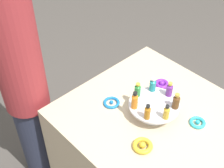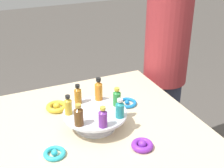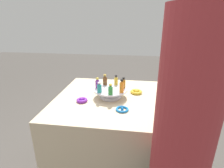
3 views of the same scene
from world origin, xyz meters
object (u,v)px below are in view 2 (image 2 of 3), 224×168
at_px(person_figure, 166,60).
at_px(bottle_orange, 99,90).
at_px(bottle_gold, 68,106).
at_px(ribbon_bow_blue, 127,103).
at_px(ribbon_bow_teal, 54,153).
at_px(display_stand, 95,117).
at_px(bottle_brown, 79,116).
at_px(ribbon_bow_gold, 57,107).
at_px(ribbon_bow_purple, 142,145).
at_px(bottle_amber, 78,95).
at_px(bottle_green, 117,97).
at_px(bottle_purple, 103,118).
at_px(bottle_teal, 120,109).

bearing_deg(person_figure, bottle_orange, -4.22).
height_order(bottle_gold, bottle_orange, bottle_orange).
bearing_deg(ribbon_bow_blue, ribbon_bow_teal, -61.47).
height_order(display_stand, bottle_orange, bottle_orange).
xyz_separation_m(bottle_brown, ribbon_bow_gold, (-0.29, -0.02, -0.11)).
distance_m(ribbon_bow_teal, ribbon_bow_purple, 0.36).
xyz_separation_m(display_stand, bottle_amber, (-0.11, -0.04, 0.07)).
distance_m(display_stand, person_figure, 0.80).
distance_m(bottle_brown, ribbon_bow_blue, 0.39).
xyz_separation_m(bottle_gold, ribbon_bow_purple, (0.26, 0.23, -0.11)).
distance_m(display_stand, ribbon_bow_blue, 0.26).
distance_m(bottle_green, bottle_orange, 0.10).
relative_size(bottle_gold, bottle_orange, 0.82).
bearing_deg(ribbon_bow_purple, bottle_purple, -129.24).
distance_m(display_stand, bottle_amber, 0.14).
height_order(bottle_orange, person_figure, person_figure).
bearing_deg(bottle_purple, bottle_brown, -120.31).
xyz_separation_m(bottle_amber, ribbon_bow_purple, (0.33, 0.16, -0.11)).
bearing_deg(bottle_brown, display_stand, 123.98).
bearing_deg(ribbon_bow_purple, display_stand, -151.47).
xyz_separation_m(display_stand, ribbon_bow_teal, (0.12, -0.22, -0.04)).
distance_m(bottle_brown, bottle_orange, 0.23).
height_order(bottle_brown, bottle_purple, bottle_brown).
height_order(ribbon_bow_gold, ribbon_bow_blue, ribbon_bow_gold).
xyz_separation_m(bottle_teal, person_figure, (-0.53, 0.58, -0.07)).
relative_size(bottle_amber, bottle_purple, 1.04).
bearing_deg(bottle_orange, bottle_purple, -17.45).
distance_m(bottle_brown, person_figure, 0.92).
xyz_separation_m(ribbon_bow_purple, person_figure, (-0.67, 0.54, 0.04)).
bearing_deg(ribbon_bow_blue, bottle_orange, -82.90).
relative_size(display_stand, ribbon_bow_purple, 3.13).
bearing_deg(bottle_teal, ribbon_bow_teal, -82.35).
relative_size(bottle_gold, ribbon_bow_gold, 0.86).
bearing_deg(bottle_gold, bottle_purple, 33.98).
height_order(display_stand, ribbon_bow_purple, display_stand).
relative_size(bottle_brown, bottle_orange, 0.87).
distance_m(bottle_purple, bottle_green, 0.18).
distance_m(bottle_brown, ribbon_bow_teal, 0.18).
distance_m(bottle_orange, ribbon_bow_purple, 0.35).
height_order(bottle_gold, ribbon_bow_gold, bottle_gold).
distance_m(bottle_brown, bottle_teal, 0.18).
bearing_deg(bottle_purple, ribbon_bow_gold, -161.75).
bearing_deg(bottle_brown, bottle_gold, -171.74).
height_order(bottle_gold, bottle_teal, bottle_gold).
xyz_separation_m(bottle_purple, person_figure, (-0.56, 0.67, -0.07)).
bearing_deg(ribbon_bow_blue, ribbon_bow_gold, -106.47).
bearing_deg(ribbon_bow_teal, bottle_gold, 144.45).
bearing_deg(bottle_brown, ribbon_bow_blue, 120.24).
bearing_deg(bottle_gold, person_figure, 117.83).
height_order(bottle_purple, ribbon_bow_blue, bottle_purple).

